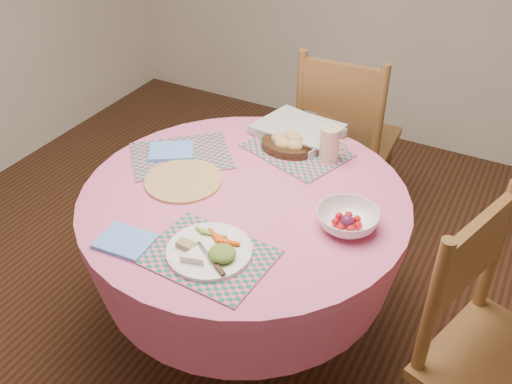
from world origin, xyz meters
TOP-DOWN VIEW (x-y plane):
  - ground at (0.00, 0.00)m, footprint 4.00×4.00m
  - dining_table at (0.00, 0.00)m, footprint 1.24×1.24m
  - chair_right at (0.96, -0.11)m, footprint 0.57×0.59m
  - chair_back at (0.05, 0.94)m, footprint 0.50×0.48m
  - placemat_front at (0.07, -0.36)m, footprint 0.42×0.32m
  - placemat_left at (-0.36, 0.12)m, footprint 0.50×0.49m
  - placemat_back at (0.04, 0.38)m, footprint 0.47×0.41m
  - wicker_trivet at (-0.25, -0.04)m, footprint 0.30×0.30m
  - napkin_near at (-0.21, -0.43)m, footprint 0.19×0.15m
  - napkin_far at (-0.41, 0.11)m, footprint 0.23×0.22m
  - dinner_plate at (0.07, -0.35)m, footprint 0.28×0.28m
  - bread_bowl at (0.01, 0.36)m, footprint 0.23×0.23m
  - latte_mug at (0.19, 0.37)m, footprint 0.12×0.08m
  - fruit_bowl at (0.41, 0.00)m, footprint 0.26×0.26m
  - newspaper_stack at (-0.01, 0.50)m, footprint 0.39×0.34m

SIDE VIEW (x-z plane):
  - ground at x=0.00m, z-range 0.00..0.00m
  - chair_back at x=0.05m, z-range 0.02..1.04m
  - chair_right at x=0.96m, z-range 0.02..1.04m
  - dining_table at x=0.00m, z-range 0.18..0.93m
  - placemat_front at x=0.07m, z-range 0.75..0.76m
  - placemat_left at x=-0.36m, z-range 0.75..0.76m
  - placemat_back at x=0.04m, z-range 0.75..0.76m
  - wicker_trivet at x=-0.25m, z-range 0.75..0.76m
  - napkin_near at x=-0.21m, z-range 0.75..0.76m
  - napkin_far at x=-0.41m, z-range 0.76..0.77m
  - dinner_plate at x=0.07m, z-range 0.75..0.80m
  - newspaper_stack at x=-0.01m, z-range 0.76..0.80m
  - fruit_bowl at x=0.41m, z-range 0.75..0.82m
  - bread_bowl at x=0.01m, z-range 0.75..0.83m
  - latte_mug at x=0.19m, z-range 0.76..0.90m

